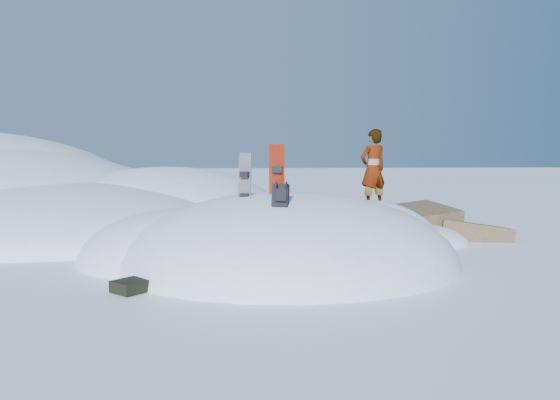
{
  "coord_description": "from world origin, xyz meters",
  "views": [
    {
      "loc": [
        -0.93,
        -11.06,
        2.36
      ],
      "look_at": [
        -0.14,
        0.3,
        1.31
      ],
      "focal_mm": 35.0,
      "sensor_mm": 36.0,
      "label": 1
    }
  ],
  "objects": [
    {
      "name": "snowboard_red",
      "position": [
        -0.24,
        -0.33,
        1.67
      ],
      "size": [
        0.31,
        0.17,
        1.64
      ],
      "rotation": [
        0.0,
        0.0,
        -0.1
      ],
      "color": "red",
      "rests_on": "snow_mound"
    },
    {
      "name": "gear_pile",
      "position": [
        -2.67,
        -1.94,
        0.12
      ],
      "size": [
        0.95,
        0.84,
        0.25
      ],
      "rotation": [
        0.0,
        0.0,
        0.82
      ],
      "color": "black",
      "rests_on": "ground"
    },
    {
      "name": "person",
      "position": [
        2.02,
        1.06,
        1.92
      ],
      "size": [
        0.77,
        0.65,
        1.8
      ],
      "primitive_type": "imported",
      "rotation": [
        0.0,
        0.0,
        3.54
      ],
      "color": "slate",
      "rests_on": "snow_mound"
    },
    {
      "name": "snowboard_dark",
      "position": [
        -0.88,
        -0.26,
        1.61
      ],
      "size": [
        0.3,
        0.26,
        1.43
      ],
      "rotation": [
        0.0,
        0.0,
        -0.43
      ],
      "color": "black",
      "rests_on": "snow_mound"
    },
    {
      "name": "backpack",
      "position": [
        -0.23,
        -1.25,
        1.54
      ],
      "size": [
        0.35,
        0.39,
        0.49
      ],
      "rotation": [
        0.0,
        0.0,
        -0.23
      ],
      "color": "black",
      "rests_on": "snow_mound"
    },
    {
      "name": "rock_outcrop",
      "position": [
        3.72,
        3.01,
        0.01
      ],
      "size": [
        4.68,
        4.41,
        1.68
      ],
      "color": "brown",
      "rests_on": "ground"
    },
    {
      "name": "ground",
      "position": [
        0.0,
        0.0,
        0.0
      ],
      "size": [
        120.0,
        120.0,
        0.0
      ],
      "primitive_type": "plane",
      "color": "white",
      "rests_on": "ground"
    },
    {
      "name": "snow_mound",
      "position": [
        -0.17,
        0.24,
        0.0
      ],
      "size": [
        8.0,
        6.0,
        3.0
      ],
      "color": "white",
      "rests_on": "ground"
    }
  ]
}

